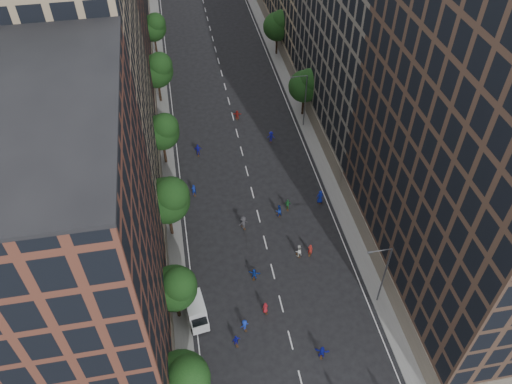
# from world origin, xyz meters

# --- Properties ---
(ground) EXTENTS (240.00, 240.00, 0.00)m
(ground) POSITION_xyz_m (0.00, 40.00, 0.00)
(ground) COLOR black
(ground) RESTS_ON ground
(sidewalk_left) EXTENTS (4.00, 105.00, 0.15)m
(sidewalk_left) POSITION_xyz_m (-12.00, 47.50, 0.07)
(sidewalk_left) COLOR slate
(sidewalk_left) RESTS_ON ground
(sidewalk_right) EXTENTS (4.00, 105.00, 0.15)m
(sidewalk_right) POSITION_xyz_m (12.00, 47.50, 0.07)
(sidewalk_right) COLOR slate
(sidewalk_right) RESTS_ON ground
(bldg_left_a) EXTENTS (14.00, 22.00, 30.00)m
(bldg_left_a) POSITION_xyz_m (-19.00, 11.00, 15.00)
(bldg_left_a) COLOR brown
(bldg_left_a) RESTS_ON ground
(bldg_left_b) EXTENTS (14.00, 26.00, 34.00)m
(bldg_left_b) POSITION_xyz_m (-19.00, 35.00, 17.00)
(bldg_left_b) COLOR #978263
(bldg_left_b) RESTS_ON ground
(bldg_left_c) EXTENTS (14.00, 20.00, 28.00)m
(bldg_left_c) POSITION_xyz_m (-19.00, 58.00, 14.00)
(bldg_left_c) COLOR brown
(bldg_left_c) RESTS_ON ground
(bldg_right_a) EXTENTS (14.00, 30.00, 36.00)m
(bldg_right_a) POSITION_xyz_m (19.00, 15.00, 18.00)
(bldg_right_a) COLOR #432F24
(bldg_right_a) RESTS_ON ground
(bldg_right_b) EXTENTS (14.00, 28.00, 33.00)m
(bldg_right_b) POSITION_xyz_m (19.00, 44.00, 16.50)
(bldg_right_b) COLOR #665F54
(bldg_right_b) RESTS_ON ground
(tree_left_0) EXTENTS (5.20, 5.20, 8.83)m
(tree_left_0) POSITION_xyz_m (-11.01, 3.85, 5.96)
(tree_left_0) COLOR black
(tree_left_0) RESTS_ON ground
(tree_left_1) EXTENTS (4.80, 4.80, 8.21)m
(tree_left_1) POSITION_xyz_m (-11.02, 13.86, 5.55)
(tree_left_1) COLOR black
(tree_left_1) RESTS_ON ground
(tree_left_2) EXTENTS (5.60, 5.60, 9.45)m
(tree_left_2) POSITION_xyz_m (-10.99, 25.83, 6.36)
(tree_left_2) COLOR black
(tree_left_2) RESTS_ON ground
(tree_left_3) EXTENTS (5.00, 5.00, 8.58)m
(tree_left_3) POSITION_xyz_m (-11.02, 39.85, 5.82)
(tree_left_3) COLOR black
(tree_left_3) RESTS_ON ground
(tree_left_4) EXTENTS (5.40, 5.40, 9.08)m
(tree_left_4) POSITION_xyz_m (-11.00, 55.84, 6.10)
(tree_left_4) COLOR black
(tree_left_4) RESTS_ON ground
(tree_left_5) EXTENTS (4.80, 4.80, 8.33)m
(tree_left_5) POSITION_xyz_m (-11.02, 71.86, 5.68)
(tree_left_5) COLOR black
(tree_left_5) RESTS_ON ground
(tree_right_a) EXTENTS (5.00, 5.00, 8.39)m
(tree_right_a) POSITION_xyz_m (11.38, 47.85, 5.63)
(tree_right_a) COLOR black
(tree_right_a) RESTS_ON ground
(tree_right_b) EXTENTS (5.20, 5.20, 8.83)m
(tree_right_b) POSITION_xyz_m (11.39, 67.85, 5.96)
(tree_right_b) COLOR black
(tree_right_b) RESTS_ON ground
(streetlamp_near) EXTENTS (2.64, 0.22, 9.06)m
(streetlamp_near) POSITION_xyz_m (10.37, 12.00, 5.17)
(streetlamp_near) COLOR #595B60
(streetlamp_near) RESTS_ON ground
(streetlamp_far) EXTENTS (2.64, 0.22, 9.06)m
(streetlamp_far) POSITION_xyz_m (10.37, 45.00, 5.17)
(streetlamp_far) COLOR #595B60
(streetlamp_far) RESTS_ON ground
(cargo_van) EXTENTS (2.56, 4.53, 2.30)m
(cargo_van) POSITION_xyz_m (-9.31, 13.53, 1.21)
(cargo_van) COLOR silver
(cargo_van) RESTS_ON ground
(skater_3) EXTENTS (1.10, 0.85, 1.50)m
(skater_3) POSITION_xyz_m (-4.50, 11.16, 0.75)
(skater_3) COLOR #1531AF
(skater_3) RESTS_ON ground
(skater_4) EXTENTS (0.95, 0.54, 1.52)m
(skater_4) POSITION_xyz_m (-5.64, 9.56, 0.76)
(skater_4) COLOR #13159C
(skater_4) RESTS_ON ground
(skater_5) EXTENTS (1.56, 0.98, 1.61)m
(skater_5) POSITION_xyz_m (2.67, 6.69, 0.80)
(skater_5) COLOR #13199B
(skater_5) RESTS_ON ground
(skater_6) EXTENTS (0.83, 0.65, 1.49)m
(skater_6) POSITION_xyz_m (-1.93, 12.82, 0.75)
(skater_6) COLOR maroon
(skater_6) RESTS_ON ground
(skater_7) EXTENTS (0.70, 0.58, 1.63)m
(skater_7) POSITION_xyz_m (4.92, 19.72, 0.81)
(skater_7) COLOR #AE241D
(skater_7) RESTS_ON ground
(skater_8) EXTENTS (1.03, 0.91, 1.79)m
(skater_8) POSITION_xyz_m (3.49, 19.74, 0.90)
(skater_8) COLOR silver
(skater_8) RESTS_ON ground
(skater_9) EXTENTS (1.41, 1.11, 1.92)m
(skater_9) POSITION_xyz_m (-2.26, 25.36, 0.96)
(skater_9) COLOR #3A393D
(skater_9) RESTS_ON ground
(skater_10) EXTENTS (1.01, 0.53, 1.65)m
(skater_10) POSITION_xyz_m (3.98, 27.59, 0.82)
(skater_10) COLOR #1E652E
(skater_10) RESTS_ON ground
(skater_11) EXTENTS (1.45, 0.93, 1.49)m
(skater_11) POSITION_xyz_m (-2.31, 17.49, 0.75)
(skater_11) COLOR #1437A6
(skater_11) RESTS_ON ground
(skater_12) EXTENTS (1.04, 0.77, 1.93)m
(skater_12) POSITION_xyz_m (8.50, 28.06, 0.97)
(skater_12) COLOR #1323A1
(skater_12) RESTS_ON ground
(skater_13) EXTENTS (0.74, 0.59, 1.76)m
(skater_13) POSITION_xyz_m (-7.84, 32.51, 0.88)
(skater_13) COLOR navy
(skater_13) RESTS_ON ground
(skater_14) EXTENTS (1.01, 0.88, 1.77)m
(skater_14) POSITION_xyz_m (2.57, 26.67, 0.89)
(skater_14) COLOR navy
(skater_14) RESTS_ON ground
(skater_15) EXTENTS (1.24, 0.88, 1.75)m
(skater_15) POSITION_xyz_m (4.75, 41.98, 0.87)
(skater_15) COLOR #1516AC
(skater_15) RESTS_ON ground
(skater_16) EXTENTS (1.15, 0.58, 1.89)m
(skater_16) POSITION_xyz_m (-6.41, 40.79, 0.95)
(skater_16) COLOR #141298
(skater_16) RESTS_ON ground
(skater_17) EXTENTS (1.48, 0.78, 1.52)m
(skater_17) POSITION_xyz_m (0.61, 48.68, 0.76)
(skater_17) COLOR #A11F1A
(skater_17) RESTS_ON ground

